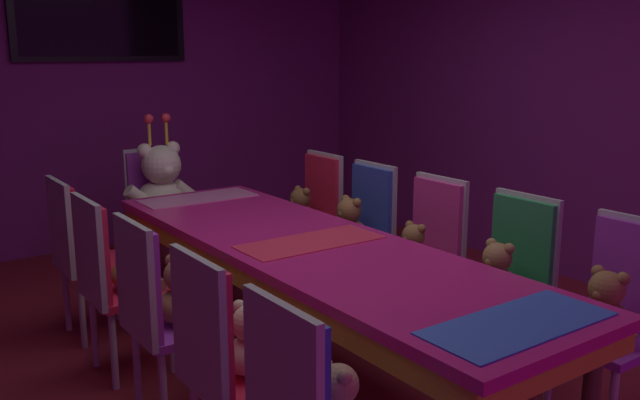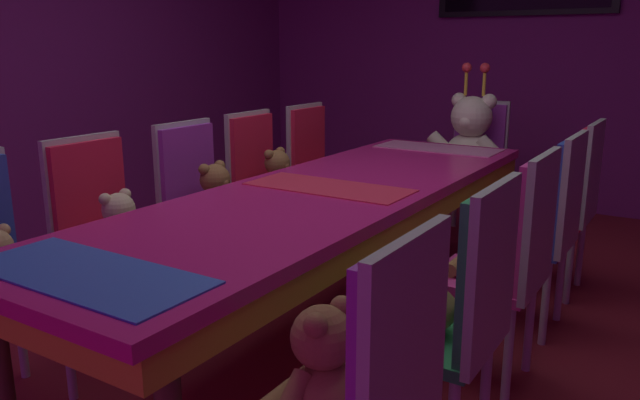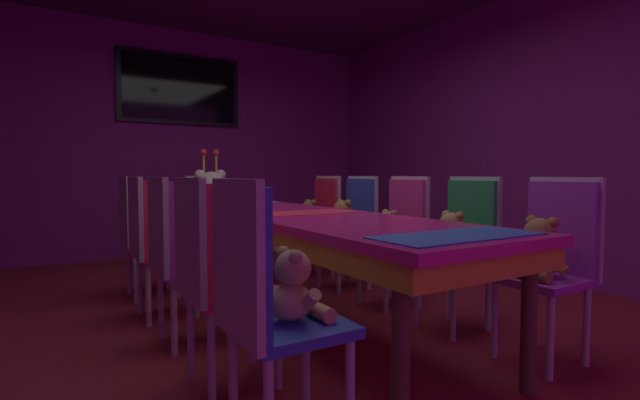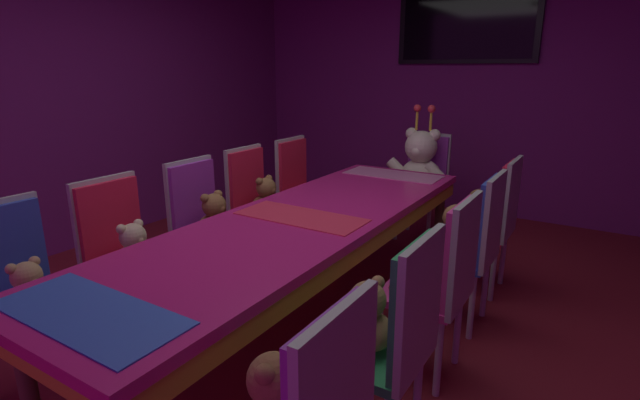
{
  "view_description": "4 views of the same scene",
  "coord_description": "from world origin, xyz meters",
  "px_view_note": "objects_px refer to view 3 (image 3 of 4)",
  "views": [
    {
      "loc": [
        -1.95,
        -2.82,
        1.71
      ],
      "look_at": [
        0.19,
        0.18,
        0.91
      ],
      "focal_mm": 38.5,
      "sensor_mm": 36.0,
      "label": 1
    },
    {
      "loc": [
        1.47,
        -2.4,
        1.38
      ],
      "look_at": [
        -0.09,
        0.07,
        0.65
      ],
      "focal_mm": 35.1,
      "sensor_mm": 36.0,
      "label": 2
    },
    {
      "loc": [
        -1.49,
        -2.66,
        1.0
      ],
      "look_at": [
        -0.02,
        -0.25,
        0.84
      ],
      "focal_mm": 25.64,
      "sensor_mm": 36.0,
      "label": 3
    },
    {
      "loc": [
        1.49,
        -2.17,
        1.58
      ],
      "look_at": [
        -0.02,
        0.24,
        0.78
      ],
      "focal_mm": 26.61,
      "sensor_mm": 36.0,
      "label": 4
    }
  ],
  "objects_px": {
    "chair_right_4": "(321,215)",
    "banquet_table": "(304,226)",
    "king_teddy_bear": "(212,202)",
    "teddy_left_3": "(170,232)",
    "chair_left_3": "(148,233)",
    "chair_left_0": "(258,289)",
    "chair_right_1": "(466,236)",
    "teddy_left_0": "(294,290)",
    "teddy_right_1": "(450,238)",
    "teddy_left_2": "(198,242)",
    "wall_tv": "(180,89)",
    "teddy_right_0": "(539,251)",
    "chair_right_3": "(355,220)",
    "chair_left_2": "(172,244)",
    "chair_right_2": "(402,227)",
    "throne_chair": "(207,212)",
    "teddy_left_1": "(237,262)",
    "teddy_right_3": "(342,221)",
    "chair_right_0": "(555,249)",
    "chair_left_1": "(207,262)",
    "chair_left_4": "(136,225)",
    "teddy_right_2": "(387,230)"
  },
  "relations": [
    {
      "from": "chair_right_3",
      "to": "chair_right_1",
      "type": "bearing_deg",
      "value": 90.31
    },
    {
      "from": "teddy_left_0",
      "to": "chair_right_4",
      "type": "relative_size",
      "value": 0.29
    },
    {
      "from": "chair_left_0",
      "to": "chair_right_3",
      "type": "bearing_deg",
      "value": 46.39
    },
    {
      "from": "teddy_left_0",
      "to": "teddy_left_2",
      "type": "xyz_separation_m",
      "value": [
        -0.0,
        1.21,
        0.02
      ]
    },
    {
      "from": "teddy_right_1",
      "to": "chair_right_2",
      "type": "bearing_deg",
      "value": -102.7
    },
    {
      "from": "teddy_right_1",
      "to": "chair_right_4",
      "type": "bearing_deg",
      "value": -94.27
    },
    {
      "from": "chair_left_2",
      "to": "teddy_right_3",
      "type": "bearing_deg",
      "value": 20.63
    },
    {
      "from": "teddy_left_3",
      "to": "wall_tv",
      "type": "relative_size",
      "value": 0.23
    },
    {
      "from": "teddy_left_3",
      "to": "teddy_right_1",
      "type": "bearing_deg",
      "value": -39.73
    },
    {
      "from": "chair_left_3",
      "to": "chair_left_0",
      "type": "bearing_deg",
      "value": -89.11
    },
    {
      "from": "teddy_right_0",
      "to": "throne_chair",
      "type": "distance_m",
      "value": 3.41
    },
    {
      "from": "chair_right_1",
      "to": "chair_left_0",
      "type": "bearing_deg",
      "value": 18.6
    },
    {
      "from": "teddy_right_1",
      "to": "teddy_left_2",
      "type": "bearing_deg",
      "value": -23.63
    },
    {
      "from": "chair_right_1",
      "to": "chair_left_3",
      "type": "bearing_deg",
      "value": -34.74
    },
    {
      "from": "banquet_table",
      "to": "teddy_left_3",
      "type": "relative_size",
      "value": 9.36
    },
    {
      "from": "chair_right_3",
      "to": "chair_right_2",
      "type": "bearing_deg",
      "value": 90.06
    },
    {
      "from": "chair_left_4",
      "to": "chair_right_4",
      "type": "xyz_separation_m",
      "value": [
        1.73,
        -0.03,
        0.0
      ]
    },
    {
      "from": "chair_left_0",
      "to": "teddy_left_2",
      "type": "distance_m",
      "value": 1.22
    },
    {
      "from": "teddy_left_2",
      "to": "chair_right_4",
      "type": "distance_m",
      "value": 1.96
    },
    {
      "from": "chair_right_1",
      "to": "wall_tv",
      "type": "height_order",
      "value": "wall_tv"
    },
    {
      "from": "chair_right_3",
      "to": "teddy_left_2",
      "type": "bearing_deg",
      "value": 20.63
    },
    {
      "from": "chair_right_2",
      "to": "chair_right_4",
      "type": "distance_m",
      "value": 1.18
    },
    {
      "from": "chair_left_0",
      "to": "teddy_right_3",
      "type": "xyz_separation_m",
      "value": [
        1.58,
        1.81,
        0.0
      ]
    },
    {
      "from": "chair_left_1",
      "to": "chair_left_2",
      "type": "height_order",
      "value": "same"
    },
    {
      "from": "chair_left_0",
      "to": "chair_right_0",
      "type": "relative_size",
      "value": 1.0
    },
    {
      "from": "chair_left_2",
      "to": "chair_left_3",
      "type": "distance_m",
      "value": 0.59
    },
    {
      "from": "chair_left_4",
      "to": "chair_left_2",
      "type": "bearing_deg",
      "value": -89.88
    },
    {
      "from": "banquet_table",
      "to": "chair_right_1",
      "type": "distance_m",
      "value": 1.07
    },
    {
      "from": "wall_tv",
      "to": "chair_right_4",
      "type": "bearing_deg",
      "value": -65.67
    },
    {
      "from": "teddy_left_1",
      "to": "teddy_right_3",
      "type": "xyz_separation_m",
      "value": [
        1.44,
        1.24,
        0.01
      ]
    },
    {
      "from": "teddy_right_1",
      "to": "wall_tv",
      "type": "height_order",
      "value": "wall_tv"
    },
    {
      "from": "king_teddy_bear",
      "to": "teddy_left_3",
      "type": "bearing_deg",
      "value": -28.94
    },
    {
      "from": "teddy_right_0",
      "to": "chair_right_3",
      "type": "xyz_separation_m",
      "value": [
        0.14,
        1.84,
        0.0
      ]
    },
    {
      "from": "banquet_table",
      "to": "king_teddy_bear",
      "type": "bearing_deg",
      "value": 90.0
    },
    {
      "from": "chair_right_4",
      "to": "banquet_table",
      "type": "bearing_deg",
      "value": 53.88
    },
    {
      "from": "teddy_left_2",
      "to": "chair_right_3",
      "type": "relative_size",
      "value": 0.35
    },
    {
      "from": "chair_left_0",
      "to": "teddy_left_2",
      "type": "height_order",
      "value": "chair_left_0"
    },
    {
      "from": "chair_left_3",
      "to": "teddy_left_1",
      "type": "bearing_deg",
      "value": -82.09
    },
    {
      "from": "teddy_right_0",
      "to": "king_teddy_bear",
      "type": "distance_m",
      "value": 3.25
    },
    {
      "from": "teddy_left_2",
      "to": "chair_right_4",
      "type": "relative_size",
      "value": 0.35
    },
    {
      "from": "chair_left_3",
      "to": "teddy_left_3",
      "type": "height_order",
      "value": "chair_left_3"
    },
    {
      "from": "chair_left_2",
      "to": "teddy_right_1",
      "type": "height_order",
      "value": "chair_left_2"
    },
    {
      "from": "teddy_right_1",
      "to": "throne_chair",
      "type": "xyz_separation_m",
      "value": [
        -0.73,
        2.71,
        0.01
      ]
    },
    {
      "from": "chair_right_0",
      "to": "teddy_left_1",
      "type": "bearing_deg",
      "value": -21.01
    },
    {
      "from": "banquet_table",
      "to": "chair_right_0",
      "type": "relative_size",
      "value": 3.17
    },
    {
      "from": "chair_left_3",
      "to": "teddy_right_2",
      "type": "relative_size",
      "value": 3.39
    },
    {
      "from": "chair_left_2",
      "to": "teddy_left_3",
      "type": "relative_size",
      "value": 2.95
    },
    {
      "from": "throne_chair",
      "to": "wall_tv",
      "type": "bearing_deg",
      "value": 180.0
    },
    {
      "from": "chair_right_1",
      "to": "teddy_right_3",
      "type": "relative_size",
      "value": 2.87
    },
    {
      "from": "chair_left_2",
      "to": "teddy_right_0",
      "type": "height_order",
      "value": "chair_left_2"
    }
  ]
}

